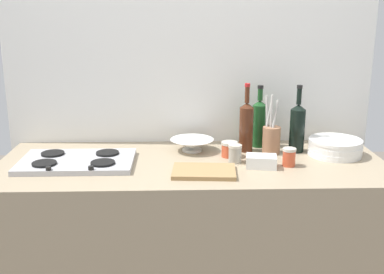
# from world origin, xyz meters

# --- Properties ---
(counter_block) EXTENTS (1.80, 0.70, 0.90)m
(counter_block) POSITION_xyz_m (0.00, 0.00, 0.45)
(counter_block) COLOR tan
(counter_block) RESTS_ON ground
(backsplash_panel) EXTENTS (1.90, 0.06, 2.39)m
(backsplash_panel) POSITION_xyz_m (0.00, 0.38, 1.20)
(backsplash_panel) COLOR white
(backsplash_panel) RESTS_ON ground
(stovetop_hob) EXTENTS (0.51, 0.33, 0.04)m
(stovetop_hob) POSITION_xyz_m (-0.53, -0.01, 0.91)
(stovetop_hob) COLOR #B2B2B7
(stovetop_hob) RESTS_ON counter_block
(plate_stack) EXTENTS (0.26, 0.26, 0.08)m
(plate_stack) POSITION_xyz_m (0.70, 0.08, 0.94)
(plate_stack) COLOR white
(plate_stack) RESTS_ON counter_block
(wine_bottle_leftmost) EXTENTS (0.07, 0.07, 0.34)m
(wine_bottle_leftmost) POSITION_xyz_m (0.27, 0.17, 1.03)
(wine_bottle_leftmost) COLOR #472314
(wine_bottle_leftmost) RESTS_ON counter_block
(wine_bottle_mid_left) EXTENTS (0.07, 0.07, 0.32)m
(wine_bottle_mid_left) POSITION_xyz_m (0.35, 0.25, 1.03)
(wine_bottle_mid_left) COLOR #19471E
(wine_bottle_mid_left) RESTS_ON counter_block
(wine_bottle_mid_right) EXTENTS (0.07, 0.07, 0.33)m
(wine_bottle_mid_right) POSITION_xyz_m (0.52, 0.15, 1.03)
(wine_bottle_mid_right) COLOR black
(wine_bottle_mid_right) RESTS_ON counter_block
(mixing_bowl) EXTENTS (0.22, 0.22, 0.06)m
(mixing_bowl) POSITION_xyz_m (0.01, 0.17, 0.93)
(mixing_bowl) COLOR white
(mixing_bowl) RESTS_ON counter_block
(butter_dish) EXTENTS (0.15, 0.11, 0.05)m
(butter_dish) POSITION_xyz_m (0.31, -0.08, 0.93)
(butter_dish) COLOR white
(butter_dish) RESTS_ON counter_block
(utensil_crock) EXTENTS (0.09, 0.09, 0.29)m
(utensil_crock) POSITION_xyz_m (0.39, 0.13, 0.98)
(utensil_crock) COLOR #996B4C
(utensil_crock) RESTS_ON counter_block
(condiment_jar_front) EXTENTS (0.06, 0.06, 0.08)m
(condiment_jar_front) POSITION_xyz_m (0.44, -0.07, 0.94)
(condiment_jar_front) COLOR #C64C2D
(condiment_jar_front) RESTS_ON counter_block
(condiment_jar_rear) EXTENTS (0.08, 0.08, 0.07)m
(condiment_jar_rear) POSITION_xyz_m (0.18, 0.08, 0.94)
(condiment_jar_rear) COLOR #C64C2D
(condiment_jar_rear) RESTS_ON counter_block
(condiment_jar_spare) EXTENTS (0.06, 0.06, 0.08)m
(condiment_jar_spare) POSITION_xyz_m (0.20, -0.01, 0.94)
(condiment_jar_spare) COLOR #9E998C
(condiment_jar_spare) RESTS_ON counter_block
(cutting_board) EXTENTS (0.28, 0.21, 0.02)m
(cutting_board) POSITION_xyz_m (0.05, -0.16, 0.91)
(cutting_board) COLOR #9E7A4C
(cutting_board) RESTS_ON counter_block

